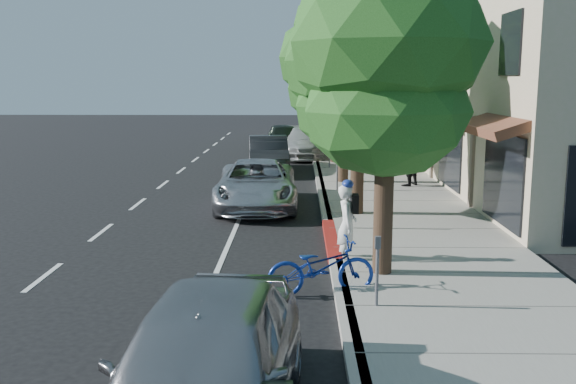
{
  "coord_description": "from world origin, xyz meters",
  "views": [
    {
      "loc": [
        -0.83,
        -14.86,
        4.1
      ],
      "look_at": [
        -1.1,
        0.76,
        1.35
      ],
      "focal_mm": 40.0,
      "sensor_mm": 36.0,
      "label": 1
    }
  ],
  "objects_px": {
    "street_tree_4": "(330,75)",
    "dark_suv_far": "(285,138)",
    "street_tree_2": "(345,66)",
    "street_tree_1": "(359,65)",
    "street_tree_3": "(336,60)",
    "silver_suv": "(256,184)",
    "near_car_a": "(205,367)",
    "dark_sedan": "(268,154)",
    "street_tree_0": "(388,50)",
    "white_pickup": "(305,143)",
    "pedestrian": "(408,160)",
    "bicycle": "(321,267)",
    "cyclist": "(347,225)",
    "street_tree_5": "(325,77)"
  },
  "relations": [
    {
      "from": "street_tree_4",
      "to": "street_tree_5",
      "type": "distance_m",
      "value": 6.0
    },
    {
      "from": "street_tree_2",
      "to": "near_car_a",
      "type": "xyz_separation_m",
      "value": [
        -2.8,
        -18.0,
        -3.73
      ]
    },
    {
      "from": "silver_suv",
      "to": "white_pickup",
      "type": "xyz_separation_m",
      "value": [
        1.7,
        13.46,
        0.02
      ]
    },
    {
      "from": "cyclist",
      "to": "near_car_a",
      "type": "distance_m",
      "value": 7.43
    },
    {
      "from": "street_tree_1",
      "to": "pedestrian",
      "type": "bearing_deg",
      "value": 65.06
    },
    {
      "from": "street_tree_4",
      "to": "bicycle",
      "type": "bearing_deg",
      "value": -92.98
    },
    {
      "from": "street_tree_0",
      "to": "white_pickup",
      "type": "height_order",
      "value": "street_tree_0"
    },
    {
      "from": "street_tree_3",
      "to": "street_tree_4",
      "type": "distance_m",
      "value": 6.03
    },
    {
      "from": "near_car_a",
      "to": "street_tree_0",
      "type": "bearing_deg",
      "value": 69.29
    },
    {
      "from": "pedestrian",
      "to": "street_tree_1",
      "type": "bearing_deg",
      "value": 20.28
    },
    {
      "from": "street_tree_0",
      "to": "bicycle",
      "type": "bearing_deg",
      "value": -142.43
    },
    {
      "from": "street_tree_5",
      "to": "near_car_a",
      "type": "relative_size",
      "value": 1.39
    },
    {
      "from": "street_tree_0",
      "to": "street_tree_4",
      "type": "height_order",
      "value": "street_tree_0"
    },
    {
      "from": "street_tree_1",
      "to": "dark_sedan",
      "type": "xyz_separation_m",
      "value": [
        -3.1,
        9.58,
        -3.7
      ]
    },
    {
      "from": "pedestrian",
      "to": "street_tree_0",
      "type": "bearing_deg",
      "value": 33.24
    },
    {
      "from": "street_tree_4",
      "to": "white_pickup",
      "type": "bearing_deg",
      "value": -114.69
    },
    {
      "from": "street_tree_5",
      "to": "silver_suv",
      "type": "height_order",
      "value": "street_tree_5"
    },
    {
      "from": "street_tree_5",
      "to": "bicycle",
      "type": "distance_m",
      "value": 31.25
    },
    {
      "from": "street_tree_3",
      "to": "white_pickup",
      "type": "xyz_separation_m",
      "value": [
        -1.4,
        2.96,
        -4.2
      ]
    },
    {
      "from": "street_tree_2",
      "to": "dark_suv_far",
      "type": "relative_size",
      "value": 1.52
    },
    {
      "from": "silver_suv",
      "to": "pedestrian",
      "type": "bearing_deg",
      "value": 30.87
    },
    {
      "from": "bicycle",
      "to": "near_car_a",
      "type": "height_order",
      "value": "near_car_a"
    },
    {
      "from": "cyclist",
      "to": "pedestrian",
      "type": "relative_size",
      "value": 0.94
    },
    {
      "from": "street_tree_3",
      "to": "street_tree_5",
      "type": "height_order",
      "value": "street_tree_3"
    },
    {
      "from": "street_tree_1",
      "to": "white_pickup",
      "type": "height_order",
      "value": "street_tree_1"
    },
    {
      "from": "street_tree_3",
      "to": "near_car_a",
      "type": "bearing_deg",
      "value": -96.65
    },
    {
      "from": "street_tree_5",
      "to": "cyclist",
      "type": "xyz_separation_m",
      "value": [
        -0.65,
        -28.89,
        -3.36
      ]
    },
    {
      "from": "bicycle",
      "to": "dark_suv_far",
      "type": "relative_size",
      "value": 0.44
    },
    {
      "from": "street_tree_0",
      "to": "cyclist",
      "type": "bearing_deg",
      "value": 120.35
    },
    {
      "from": "street_tree_3",
      "to": "white_pickup",
      "type": "bearing_deg",
      "value": 115.35
    },
    {
      "from": "street_tree_4",
      "to": "dark_suv_far",
      "type": "distance_m",
      "value": 4.4
    },
    {
      "from": "street_tree_0",
      "to": "pedestrian",
      "type": "distance_m",
      "value": 11.83
    },
    {
      "from": "silver_suv",
      "to": "near_car_a",
      "type": "xyz_separation_m",
      "value": [
        0.3,
        -13.5,
        0.1
      ]
    },
    {
      "from": "near_car_a",
      "to": "street_tree_3",
      "type": "bearing_deg",
      "value": 87.65
    },
    {
      "from": "silver_suv",
      "to": "near_car_a",
      "type": "bearing_deg",
      "value": -90.86
    },
    {
      "from": "street_tree_2",
      "to": "dark_suv_far",
      "type": "distance_m",
      "value": 12.37
    },
    {
      "from": "street_tree_4",
      "to": "cyclist",
      "type": "relative_size",
      "value": 3.98
    },
    {
      "from": "street_tree_3",
      "to": "white_pickup",
      "type": "distance_m",
      "value": 5.32
    },
    {
      "from": "street_tree_5",
      "to": "street_tree_1",
      "type": "bearing_deg",
      "value": -90.0
    },
    {
      "from": "street_tree_0",
      "to": "street_tree_2",
      "type": "height_order",
      "value": "street_tree_0"
    },
    {
      "from": "street_tree_3",
      "to": "cyclist",
      "type": "xyz_separation_m",
      "value": [
        -0.65,
        -16.89,
        -4.07
      ]
    },
    {
      "from": "street_tree_0",
      "to": "street_tree_3",
      "type": "bearing_deg",
      "value": 90.0
    },
    {
      "from": "street_tree_1",
      "to": "near_car_a",
      "type": "xyz_separation_m",
      "value": [
        -2.8,
        -12.0,
        -3.64
      ]
    },
    {
      "from": "street_tree_1",
      "to": "bicycle",
      "type": "height_order",
      "value": "street_tree_1"
    },
    {
      "from": "street_tree_1",
      "to": "street_tree_4",
      "type": "distance_m",
      "value": 18.0
    },
    {
      "from": "pedestrian",
      "to": "white_pickup",
      "type": "bearing_deg",
      "value": -114.13
    },
    {
      "from": "silver_suv",
      "to": "dark_sedan",
      "type": "height_order",
      "value": "dark_sedan"
    },
    {
      "from": "near_car_a",
      "to": "bicycle",
      "type": "bearing_deg",
      "value": 77.61
    },
    {
      "from": "street_tree_4",
      "to": "near_car_a",
      "type": "relative_size",
      "value": 1.43
    },
    {
      "from": "cyclist",
      "to": "dark_sedan",
      "type": "xyz_separation_m",
      "value": [
        -2.45,
        14.47,
        -0.1
      ]
    }
  ]
}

